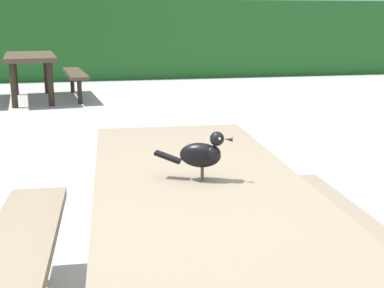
# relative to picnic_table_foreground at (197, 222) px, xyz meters

# --- Properties ---
(hedge_wall) EXTENTS (28.00, 1.23, 1.69)m
(hedge_wall) POSITION_rel_picnic_table_foreground_xyz_m (-0.01, 9.90, 0.29)
(hedge_wall) COLOR #235B23
(hedge_wall) RESTS_ON ground
(picnic_table_foreground) EXTENTS (1.74, 1.83, 0.74)m
(picnic_table_foreground) POSITION_rel_picnic_table_foreground_xyz_m (0.00, 0.00, 0.00)
(picnic_table_foreground) COLOR #84725B
(picnic_table_foreground) RESTS_ON ground
(bird_grackle) EXTENTS (0.27, 0.14, 0.18)m
(bird_grackle) POSITION_rel_picnic_table_foreground_xyz_m (0.01, -0.06, 0.29)
(bird_grackle) COLOR black
(bird_grackle) RESTS_ON picnic_table_foreground
(picnic_table_mid_left) EXTENTS (1.87, 1.89, 0.74)m
(picnic_table_mid_left) POSITION_rel_picnic_table_foreground_xyz_m (-1.31, 6.84, 0.00)
(picnic_table_mid_left) COLOR #473828
(picnic_table_mid_left) RESTS_ON ground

